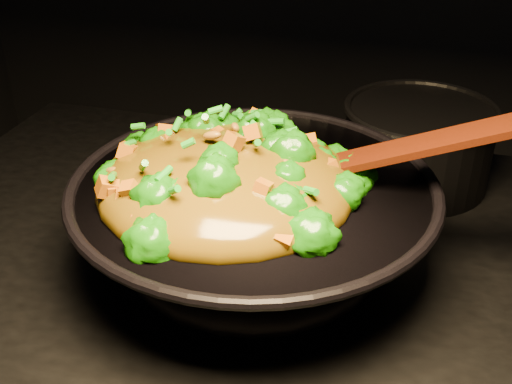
% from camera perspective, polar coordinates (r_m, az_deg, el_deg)
% --- Properties ---
extents(wok, '(0.53, 0.53, 0.12)m').
position_cam_1_polar(wok, '(0.78, -0.20, -3.16)').
color(wok, black).
rests_on(wok, stovetop).
extents(stir_fry, '(0.34, 0.34, 0.10)m').
position_cam_1_polar(stir_fry, '(0.72, -2.72, 3.90)').
color(stir_fry, '#196C07').
rests_on(stir_fry, wok).
extents(spatula, '(0.30, 0.05, 0.13)m').
position_cam_1_polar(spatula, '(0.74, 13.50, 3.82)').
color(spatula, '#320B03').
rests_on(spatula, wok).
extents(back_pot, '(0.22, 0.22, 0.13)m').
position_cam_1_polar(back_pot, '(1.00, 14.14, 4.12)').
color(back_pot, black).
rests_on(back_pot, stovetop).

